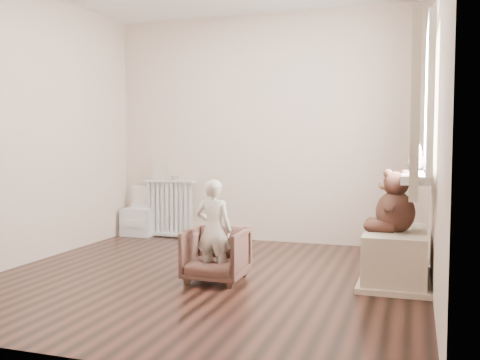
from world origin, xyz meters
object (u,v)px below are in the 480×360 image
(toy_vanity, at_px, (139,213))
(teddy_bear, at_px, (396,201))
(radiator, at_px, (169,205))
(armchair, at_px, (216,255))
(toy_bench, at_px, (396,257))
(child, at_px, (214,230))
(plush_cat, at_px, (416,159))

(toy_vanity, distance_m, teddy_bear, 3.37)
(radiator, xyz_separation_m, armchair, (1.27, -1.77, -0.17))
(radiator, relative_size, toy_bench, 0.76)
(toy_vanity, bearing_deg, radiator, 4.33)
(radiator, distance_m, child, 2.22)
(radiator, xyz_separation_m, toy_vanity, (-0.40, -0.03, -0.11))
(child, relative_size, teddy_bear, 1.68)
(armchair, bearing_deg, toy_vanity, 133.17)
(plush_cat, bearing_deg, child, -138.40)
(toy_vanity, distance_m, child, 2.45)
(radiator, distance_m, toy_vanity, 0.41)
(toy_vanity, distance_m, armchair, 2.41)
(toy_vanity, bearing_deg, teddy_bear, -23.84)
(child, bearing_deg, radiator, -55.69)
(toy_vanity, xyz_separation_m, teddy_bear, (3.06, -1.35, 0.40))
(radiator, relative_size, toy_vanity, 1.12)
(child, bearing_deg, toy_vanity, -47.65)
(radiator, relative_size, armchair, 1.42)
(radiator, xyz_separation_m, toy_bench, (2.67, -1.31, -0.19))
(plush_cat, bearing_deg, armchair, -139.88)
(radiator, height_order, toy_vanity, radiator)
(child, bearing_deg, plush_cat, -152.97)
(radiator, height_order, plush_cat, plush_cat)
(child, height_order, toy_bench, child)
(toy_bench, bearing_deg, teddy_bear, -95.00)
(radiator, height_order, child, child)
(armchair, distance_m, child, 0.22)
(toy_bench, height_order, plush_cat, plush_cat)
(toy_vanity, bearing_deg, toy_bench, -22.69)
(toy_bench, bearing_deg, plush_cat, 65.59)
(radiator, distance_m, armchair, 2.18)
(armchair, distance_m, plush_cat, 1.89)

